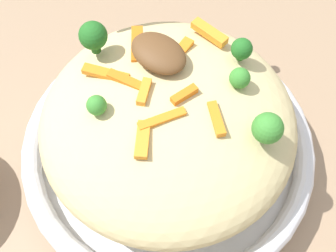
# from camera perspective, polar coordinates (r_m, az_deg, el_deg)

# --- Properties ---
(ground_plane) EXTENTS (2.40, 2.40, 0.00)m
(ground_plane) POSITION_cam_1_polar(r_m,az_deg,el_deg) (0.48, -0.00, -4.32)
(ground_plane) COLOR #9E7F60
(serving_bowl) EXTENTS (0.30, 0.30, 0.05)m
(serving_bowl) POSITION_cam_1_polar(r_m,az_deg,el_deg) (0.46, -0.00, -2.98)
(serving_bowl) COLOR silver
(serving_bowl) RESTS_ON ground_plane
(pasta_mound) EXTENTS (0.24, 0.24, 0.08)m
(pasta_mound) POSITION_cam_1_polar(r_m,az_deg,el_deg) (0.41, -0.00, 0.52)
(pasta_mound) COLOR #DBC689
(pasta_mound) RESTS_ON serving_bowl
(carrot_piece_0) EXTENTS (0.01, 0.03, 0.01)m
(carrot_piece_0) POSITION_cam_1_polar(r_m,az_deg,el_deg) (0.37, 2.14, 4.11)
(carrot_piece_0) COLOR orange
(carrot_piece_0) RESTS_ON pasta_mound
(carrot_piece_1) EXTENTS (0.03, 0.03, 0.01)m
(carrot_piece_1) POSITION_cam_1_polar(r_m,az_deg,el_deg) (0.36, -3.36, -1.78)
(carrot_piece_1) COLOR orange
(carrot_piece_1) RESTS_ON pasta_mound
(carrot_piece_2) EXTENTS (0.04, 0.04, 0.01)m
(carrot_piece_2) POSITION_cam_1_polar(r_m,az_deg,el_deg) (0.42, -4.08, 10.61)
(carrot_piece_2) COLOR orange
(carrot_piece_2) RESTS_ON pasta_mound
(carrot_piece_3) EXTENTS (0.04, 0.01, 0.01)m
(carrot_piece_3) POSITION_cam_1_polar(r_m,az_deg,el_deg) (0.43, 5.46, 12.16)
(carrot_piece_3) COLOR orange
(carrot_piece_3) RESTS_ON pasta_mound
(carrot_piece_4) EXTENTS (0.01, 0.04, 0.01)m
(carrot_piece_4) POSITION_cam_1_polar(r_m,az_deg,el_deg) (0.41, 1.50, 9.66)
(carrot_piece_4) COLOR orange
(carrot_piece_4) RESTS_ON pasta_mound
(carrot_piece_5) EXTENTS (0.03, 0.03, 0.01)m
(carrot_piece_5) POSITION_cam_1_polar(r_m,az_deg,el_deg) (0.37, 6.38, 0.95)
(carrot_piece_5) COLOR orange
(carrot_piece_5) RESTS_ON pasta_mound
(carrot_piece_6) EXTENTS (0.02, 0.03, 0.01)m
(carrot_piece_6) POSITION_cam_1_polar(r_m,az_deg,el_deg) (0.38, -3.16, 4.51)
(carrot_piece_6) COLOR orange
(carrot_piece_6) RESTS_ON pasta_mound
(carrot_piece_7) EXTENTS (0.03, 0.04, 0.01)m
(carrot_piece_7) POSITION_cam_1_polar(r_m,az_deg,el_deg) (0.36, -0.80, 0.87)
(carrot_piece_7) COLOR orange
(carrot_piece_7) RESTS_ON pasta_mound
(carrot_piece_8) EXTENTS (0.04, 0.02, 0.01)m
(carrot_piece_8) POSITION_cam_1_polar(r_m,az_deg,el_deg) (0.39, -5.53, 5.97)
(carrot_piece_8) COLOR orange
(carrot_piece_8) RESTS_ON pasta_mound
(carrot_piece_9) EXTENTS (0.04, 0.03, 0.01)m
(carrot_piece_9) POSITION_cam_1_polar(r_m,az_deg,el_deg) (0.40, -8.20, 6.82)
(carrot_piece_9) COLOR orange
(carrot_piece_9) RESTS_ON pasta_mound
(broccoli_floret_0) EXTENTS (0.02, 0.02, 0.02)m
(broccoli_floret_0) POSITION_cam_1_polar(r_m,az_deg,el_deg) (0.39, 9.41, 6.22)
(broccoli_floret_0) COLOR #377928
(broccoli_floret_0) RESTS_ON pasta_mound
(broccoli_floret_1) EXTENTS (0.02, 0.02, 0.02)m
(broccoli_floret_1) POSITION_cam_1_polar(r_m,az_deg,el_deg) (0.37, -9.38, 2.69)
(broccoli_floret_1) COLOR #377928
(broccoli_floret_1) RESTS_ON pasta_mound
(broccoli_floret_2) EXTENTS (0.02, 0.02, 0.02)m
(broccoli_floret_2) POSITION_cam_1_polar(r_m,az_deg,el_deg) (0.41, 9.66, 9.94)
(broccoli_floret_2) COLOR #205B1C
(broccoli_floret_2) RESTS_ON pasta_mound
(broccoli_floret_3) EXTENTS (0.03, 0.03, 0.03)m
(broccoli_floret_3) POSITION_cam_1_polar(r_m,az_deg,el_deg) (0.41, -9.98, 11.43)
(broccoli_floret_3) COLOR #205B1C
(broccoli_floret_3) RESTS_ON pasta_mound
(broccoli_floret_4) EXTENTS (0.03, 0.03, 0.03)m
(broccoli_floret_4) POSITION_cam_1_polar(r_m,az_deg,el_deg) (0.36, 12.97, -0.31)
(broccoli_floret_4) COLOR #377928
(broccoli_floret_4) RESTS_ON pasta_mound
(serving_spoon) EXTENTS (0.15, 0.14, 0.07)m
(serving_spoon) POSITION_cam_1_polar(r_m,az_deg,el_deg) (0.41, -2.03, 13.92)
(serving_spoon) COLOR brown
(serving_spoon) RESTS_ON pasta_mound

